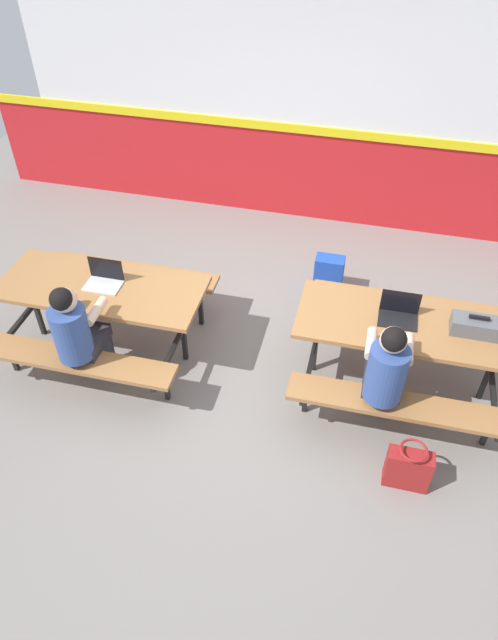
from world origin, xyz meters
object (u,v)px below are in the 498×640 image
(picnic_table_right, at_px, (405,337))
(student_further, at_px, (386,370))
(student_nearer, at_px, (77,331))
(laptop_silver, at_px, (104,280))
(laptop_dark, at_px, (399,314))
(tote_bag_bright, at_px, (408,468))
(backpack_dark, at_px, (329,275))
(toolbox_grey, at_px, (476,326))
(picnic_table_left, at_px, (104,300))

(picnic_table_right, relative_size, student_further, 1.53)
(student_further, bearing_deg, student_nearer, -176.09)
(laptop_silver, height_order, laptop_dark, same)
(picnic_table_right, height_order, tote_bag_bright, picnic_table_right)
(student_further, distance_m, backpack_dark, 1.91)
(student_further, relative_size, toolbox_grey, 3.02)
(toolbox_grey, bearing_deg, picnic_table_left, -176.83)
(toolbox_grey, bearing_deg, student_further, -139.63)
(picnic_table_right, xyz_separation_m, student_further, (-0.14, -0.56, 0.13))
(picnic_table_right, relative_size, tote_bag_bright, 4.30)
(student_further, xyz_separation_m, backpack_dark, (-0.64, 1.73, -0.49))
(picnic_table_left, distance_m, laptop_dark, 2.60)
(picnic_table_right, height_order, laptop_dark, laptop_dark)
(toolbox_grey, bearing_deg, backpack_dark, 138.23)
(backpack_dark, bearing_deg, picnic_table_left, -144.64)
(tote_bag_bright, bearing_deg, laptop_dark, 102.23)
(student_further, xyz_separation_m, laptop_dark, (0.05, 0.59, 0.08))
(picnic_table_left, bearing_deg, laptop_silver, 56.56)
(picnic_table_left, bearing_deg, picnic_table_right, 3.68)
(backpack_dark, distance_m, tote_bag_bright, 2.39)
(laptop_dark, relative_size, tote_bag_bright, 0.75)
(picnic_table_right, distance_m, backpack_dark, 1.46)
(backpack_dark, bearing_deg, student_nearer, -134.24)
(picnic_table_right, bearing_deg, backpack_dark, 123.90)
(laptop_silver, bearing_deg, toolbox_grey, 2.52)
(student_further, relative_size, tote_bag_bright, 2.81)
(student_nearer, distance_m, laptop_dark, 2.66)
(student_nearer, relative_size, laptop_silver, 3.75)
(picnic_table_right, relative_size, student_nearer, 1.53)
(backpack_dark, bearing_deg, laptop_silver, -145.05)
(picnic_table_left, height_order, toolbox_grey, toolbox_grey)
(student_nearer, height_order, toolbox_grey, student_nearer)
(picnic_table_right, xyz_separation_m, tote_bag_bright, (0.14, -1.03, -0.38))
(laptop_silver, distance_m, backpack_dark, 2.35)
(student_further, relative_size, laptop_dark, 3.75)
(toolbox_grey, xyz_separation_m, tote_bag_bright, (-0.38, -1.04, -0.62))
(tote_bag_bright, bearing_deg, backpack_dark, 112.78)
(backpack_dark, height_order, tote_bag_bright, backpack_dark)
(student_further, distance_m, tote_bag_bright, 0.76)
(student_further, height_order, tote_bag_bright, student_further)
(toolbox_grey, height_order, tote_bag_bright, toolbox_grey)
(picnic_table_left, relative_size, backpack_dark, 4.21)
(student_nearer, bearing_deg, picnic_table_left, 94.45)
(picnic_table_left, distance_m, laptop_silver, 0.22)
(laptop_silver, relative_size, toolbox_grey, 0.81)
(student_further, relative_size, laptop_silver, 3.75)
(picnic_table_left, height_order, laptop_dark, laptop_dark)
(student_nearer, relative_size, student_further, 1.00)
(picnic_table_right, bearing_deg, toolbox_grey, 0.53)
(student_nearer, xyz_separation_m, laptop_dark, (2.54, 0.77, 0.08))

